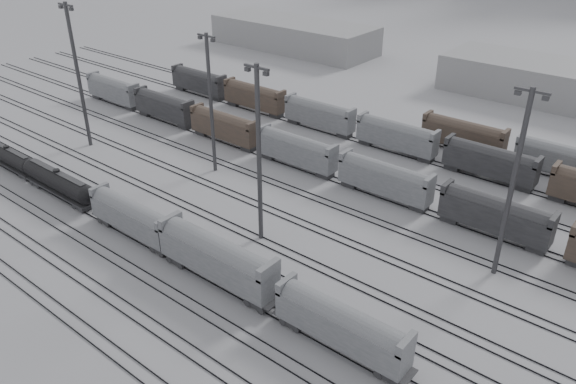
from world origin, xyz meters
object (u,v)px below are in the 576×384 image
Objects in this scene: hopper_car_a at (132,216)px; light_mast_c at (259,152)px; tank_car_a at (9,156)px; light_mast_a at (78,73)px; hopper_car_b at (217,257)px; tank_car_b at (59,181)px; hopper_car_c at (341,324)px.

light_mast_c is (13.55, 10.59, 9.45)m from hopper_car_a.
light_mast_a reaches higher than tank_car_a.
light_mast_c is at bearing 12.69° from tank_car_a.
tank_car_a is 49.32m from light_mast_c.
hopper_car_b is at bearing -0.00° from hopper_car_a.
tank_car_a is 0.91× the size of tank_car_b.
hopper_car_a is 0.98× the size of hopper_car_c.
tank_car_a is 33.49m from hopper_car_a.
light_mast_a is (-31.73, 14.24, 10.28)m from hopper_car_a.
hopper_car_c is 67.78m from light_mast_a.
tank_car_b is 18.11m from hopper_car_a.
hopper_car_b is (34.21, -0.00, 1.22)m from tank_car_b.
hopper_car_a is 36.27m from light_mast_a.
light_mast_a reaches higher than hopper_car_c.
hopper_car_b is at bearing -16.57° from light_mast_a.
tank_car_b is 1.04× the size of hopper_car_b.
hopper_car_b reaches higher than hopper_car_c.
light_mast_a reaches higher than hopper_car_a.
hopper_car_a is at bearing -141.99° from light_mast_c.
light_mast_a is (-13.64, 14.24, 11.01)m from tank_car_b.
tank_car_b is at bearing 180.00° from hopper_car_c.
tank_car_b is 0.73× the size of light_mast_c.
tank_car_b is at bearing -46.23° from light_mast_a.
hopper_car_b reaches higher than tank_car_a.
hopper_car_a is 19.62m from light_mast_c.
hopper_car_c reaches higher than tank_car_a.
tank_car_b is 1.19× the size of hopper_car_a.
light_mast_c is (-2.57, 10.59, 8.96)m from hopper_car_b.
hopper_car_b is 1.13× the size of hopper_car_c.
hopper_car_c is 0.62× the size of light_mast_c.
hopper_car_b is at bearing -0.00° from tank_car_b.
hopper_car_b reaches higher than tank_car_b.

